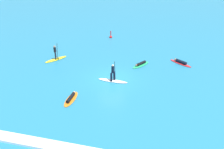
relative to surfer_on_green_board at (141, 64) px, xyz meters
The scene contains 7 objects.
ground_plane 4.62m from the surfer_on_green_board, 121.52° to the right, with size 120.00×120.00×0.00m, color teal.
surfer_on_green_board is the anchor object (origin of this frame).
surfer_on_orange_board 9.90m from the surfer_on_green_board, 120.45° to the right, with size 0.77×2.54×0.38m.
surfer_on_red_board 4.72m from the surfer_on_green_board, 19.82° to the left, with size 2.67×2.19×0.43m.
surfer_on_white_board 4.93m from the surfer_on_green_board, 116.69° to the right, with size 3.04×0.80×2.16m.
surfer_on_yellow_board 10.17m from the surfer_on_green_board, behind, with size 2.16×2.83×2.16m.
marker_buoy 10.34m from the surfer_on_green_board, 123.56° to the left, with size 0.42×0.42×1.16m.
Camera 1 is at (5.26, -21.21, 11.85)m, focal length 38.83 mm.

